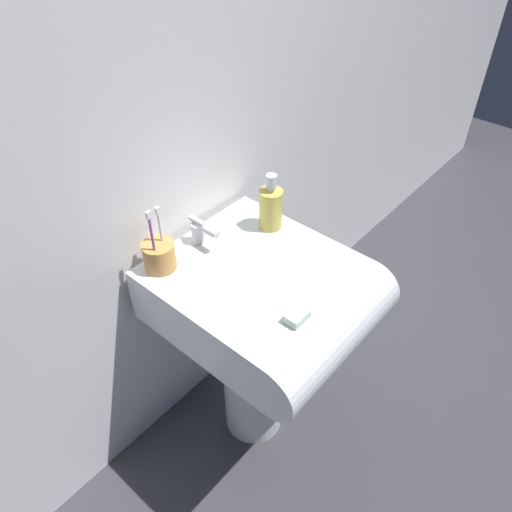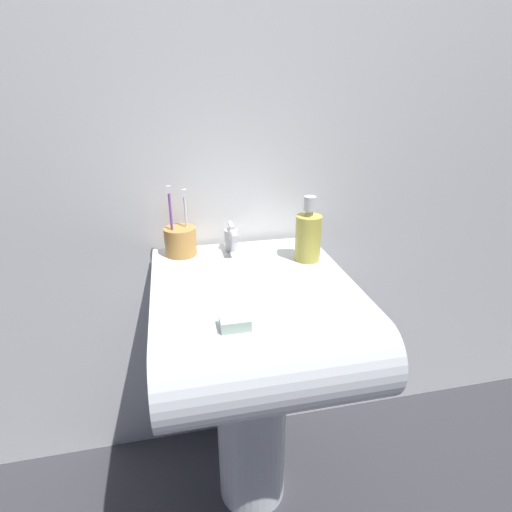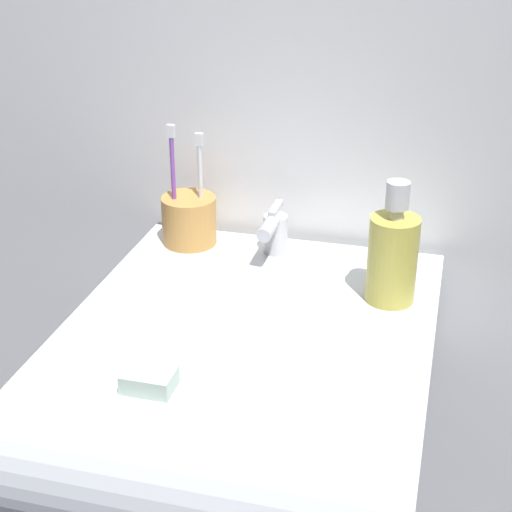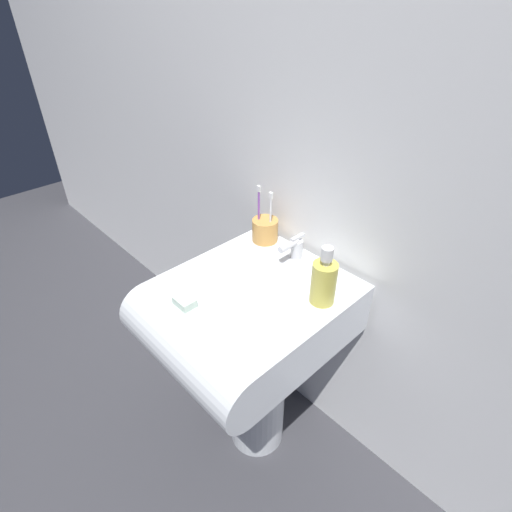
# 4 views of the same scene
# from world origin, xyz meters

# --- Properties ---
(ground_plane) EXTENTS (6.00, 6.00, 0.00)m
(ground_plane) POSITION_xyz_m (0.00, 0.00, 0.00)
(ground_plane) COLOR #38383D
(ground_plane) RESTS_ON ground
(wall_back) EXTENTS (5.00, 0.05, 2.40)m
(wall_back) POSITION_xyz_m (0.00, 0.29, 1.20)
(wall_back) COLOR white
(wall_back) RESTS_ON ground
(sink_pedestal) EXTENTS (0.20, 0.20, 0.59)m
(sink_pedestal) POSITION_xyz_m (0.00, 0.00, 0.29)
(sink_pedestal) COLOR white
(sink_pedestal) RESTS_ON ground
(sink_basin) EXTENTS (0.49, 0.58, 0.17)m
(sink_basin) POSITION_xyz_m (0.00, -0.06, 0.67)
(sink_basin) COLOR white
(sink_basin) RESTS_ON sink_pedestal
(faucet) EXTENTS (0.04, 0.11, 0.08)m
(faucet) POSITION_xyz_m (-0.02, 0.18, 0.80)
(faucet) COLOR silver
(faucet) RESTS_ON sink_basin
(toothbrush_cup) EXTENTS (0.09, 0.09, 0.20)m
(toothbrush_cup) POSITION_xyz_m (-0.16, 0.19, 0.80)
(toothbrush_cup) COLOR #D19347
(toothbrush_cup) RESTS_ON sink_basin
(soap_bottle) EXTENTS (0.07, 0.07, 0.18)m
(soap_bottle) POSITION_xyz_m (0.17, 0.08, 0.83)
(soap_bottle) COLOR gold
(soap_bottle) RESTS_ON sink_basin
(bar_soap) EXTENTS (0.06, 0.04, 0.02)m
(bar_soap) POSITION_xyz_m (-0.07, -0.21, 0.77)
(bar_soap) COLOR silver
(bar_soap) RESTS_ON sink_basin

